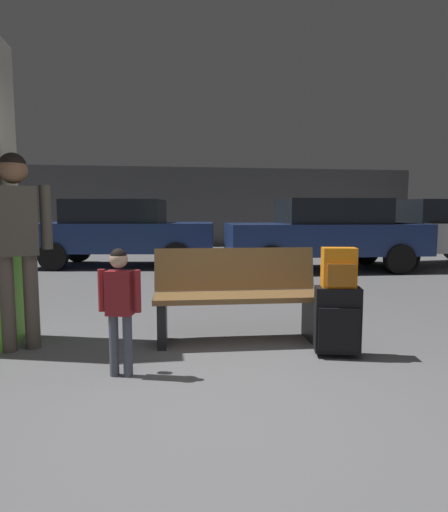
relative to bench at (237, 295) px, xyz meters
The scene contains 10 objects.
ground_plane 2.54m from the bench, 98.68° to the left, with size 18.00×18.00×0.10m, color slate.
garage_back_wall 11.37m from the bench, 91.90° to the left, with size 18.00×0.12×2.80m, color #565658.
bench is the anchor object (origin of this frame).
suitcase 0.98m from the bench, 37.95° to the right, with size 0.42×0.31×0.60m.
backpack_bright 1.03m from the bench, 37.97° to the right, with size 0.31×0.24×0.34m.
child 1.31m from the bench, 142.94° to the right, with size 0.32×0.23×0.98m.
adult 2.09m from the bench, behind, with size 0.57×0.31×1.76m.
parked_car_side 7.59m from the bench, 42.48° to the left, with size 4.21×2.03×1.51m.
parked_car_far 6.21m from the bench, 105.21° to the left, with size 4.29×2.24×1.51m.
parked_car_near 5.47m from the bench, 59.72° to the left, with size 4.17×1.95×1.51m.
Camera 1 is at (-0.34, -2.48, 1.25)m, focal length 30.00 mm.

